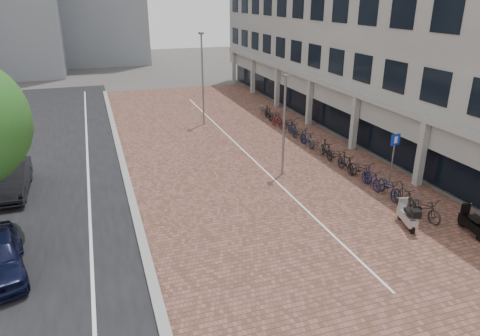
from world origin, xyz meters
name	(u,v)px	position (x,y,z in m)	size (l,w,h in m)	color
ground	(292,257)	(0.00, 0.00, 0.00)	(140.00, 140.00, 0.00)	#474442
plaza_brick	(239,150)	(2.00, 12.00, 0.01)	(14.50, 42.00, 0.04)	brown
street_asphalt	(50,171)	(-9.00, 12.00, 0.01)	(8.00, 50.00, 0.03)	black
curb	(122,162)	(-5.10, 12.00, 0.07)	(0.35, 42.00, 0.14)	gray
lane_line	(88,167)	(-7.00, 12.00, 0.02)	(0.12, 44.00, 0.00)	white
parking_line	(242,149)	(2.20, 12.00, 0.04)	(0.10, 30.00, 0.00)	white
office_building	(368,4)	(12.97, 16.00, 8.44)	(8.40, 40.00, 15.00)	#9A9A95
car_dark	(9,179)	(-10.55, 9.53, 0.76)	(1.60, 4.59, 1.51)	black
scooter_front	(407,215)	(5.45, 0.57, 0.55)	(0.50, 1.60, 1.10)	#ADADB2
scooter_mid	(473,222)	(7.50, -0.80, 0.57)	(0.51, 1.64, 1.13)	black
parking_sign	(394,151)	(7.50, 4.45, 1.85)	(0.56, 0.13, 2.71)	slate
lamp_near	(284,127)	(2.91, 7.51, 2.64)	(0.12, 0.12, 5.28)	slate
lamp_far	(203,80)	(1.38, 18.47, 3.28)	(0.12, 0.12, 6.56)	gray
bike_row	(318,144)	(6.46, 10.20, 0.52)	(1.22, 20.42, 1.05)	black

